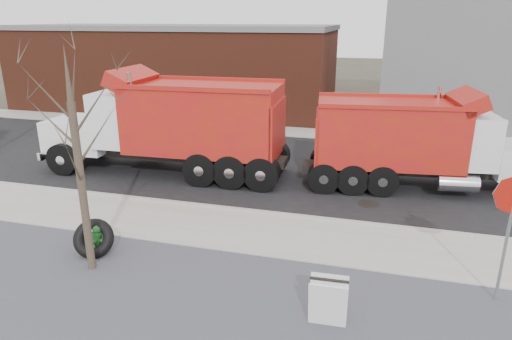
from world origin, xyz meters
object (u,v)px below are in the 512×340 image
(fire_hydrant, at_px, (98,241))
(dump_truck_red_a, at_px, (420,140))
(stop_sign, at_px, (512,211))
(sandwich_board, at_px, (328,302))
(truck_tire, at_px, (94,239))
(dump_truck_red_b, at_px, (173,123))

(fire_hydrant, distance_m, dump_truck_red_a, 10.74)
(stop_sign, relative_size, dump_truck_red_a, 0.36)
(stop_sign, bearing_deg, dump_truck_red_a, 117.62)
(sandwich_board, bearing_deg, truck_tire, 165.43)
(fire_hydrant, relative_size, truck_tire, 0.64)
(dump_truck_red_b, bearing_deg, sandwich_board, 129.20)
(truck_tire, relative_size, stop_sign, 0.39)
(fire_hydrant, bearing_deg, stop_sign, 19.95)
(dump_truck_red_a, bearing_deg, sandwich_board, -110.77)
(fire_hydrant, distance_m, stop_sign, 9.43)
(sandwich_board, xyz_separation_m, dump_truck_red_b, (-6.75, 7.66, 1.44))
(stop_sign, relative_size, sandwich_board, 3.01)
(truck_tire, height_order, dump_truck_red_a, dump_truck_red_a)
(fire_hydrant, height_order, sandwich_board, sandwich_board)
(dump_truck_red_a, height_order, dump_truck_red_b, dump_truck_red_b)
(truck_tire, xyz_separation_m, stop_sign, (9.32, 0.53, 1.61))
(dump_truck_red_a, bearing_deg, truck_tire, -145.43)
(truck_tire, bearing_deg, dump_truck_red_a, 41.72)
(truck_tire, xyz_separation_m, dump_truck_red_a, (8.02, 7.15, 1.29))
(sandwich_board, bearing_deg, stop_sign, 25.64)
(truck_tire, distance_m, sandwich_board, 6.12)
(fire_hydrant, height_order, stop_sign, stop_sign)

